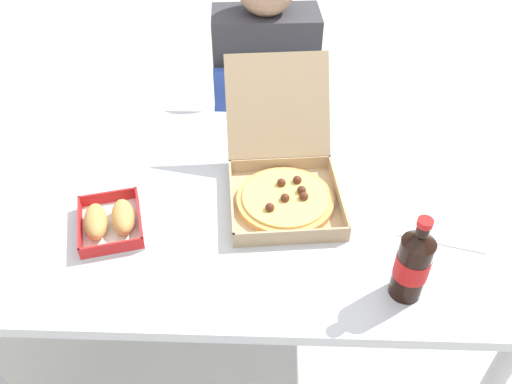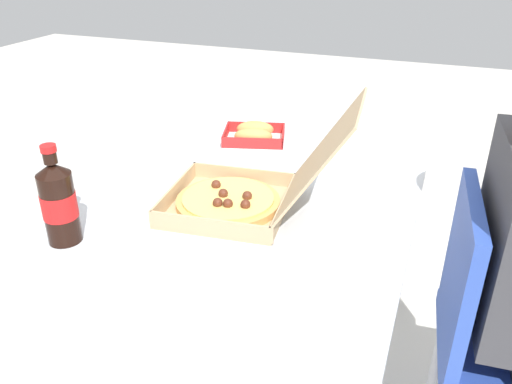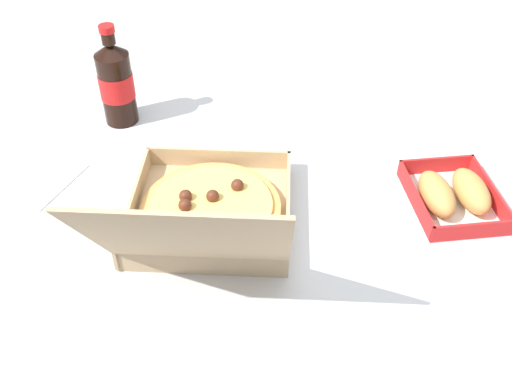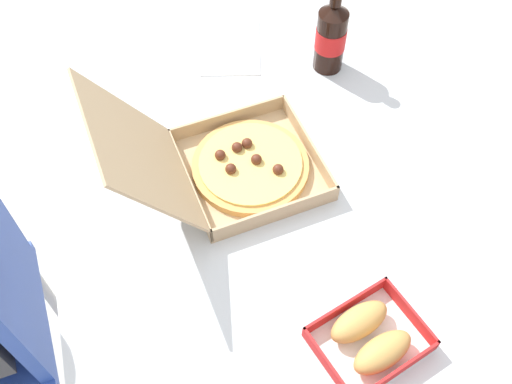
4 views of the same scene
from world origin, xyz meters
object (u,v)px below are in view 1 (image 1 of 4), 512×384
(chair, at_px, (264,135))
(diner_person, at_px, (264,80))
(bread_side_box, at_px, (110,221))
(paper_menu, at_px, (442,223))
(cola_bottle, at_px, (413,264))
(pizza_box_open, at_px, (284,183))

(chair, bearing_deg, diner_person, 94.44)
(bread_side_box, bearing_deg, paper_menu, 2.82)
(diner_person, distance_m, bread_side_box, 0.91)
(chair, relative_size, cola_bottle, 3.71)
(chair, bearing_deg, cola_bottle, -70.87)
(diner_person, xyz_separation_m, paper_menu, (0.47, -0.79, 0.05))
(diner_person, xyz_separation_m, bread_side_box, (-0.37, -0.83, 0.08))
(bread_side_box, distance_m, paper_menu, 0.83)
(pizza_box_open, bearing_deg, chair, 95.53)
(paper_menu, bearing_deg, pizza_box_open, -178.38)
(bread_side_box, relative_size, paper_menu, 1.07)
(chair, height_order, bread_side_box, chair)
(chair, xyz_separation_m, pizza_box_open, (0.06, -0.63, 0.30))
(diner_person, relative_size, paper_menu, 5.48)
(diner_person, relative_size, cola_bottle, 5.14)
(paper_menu, bearing_deg, cola_bottle, -106.61)
(bread_side_box, xyz_separation_m, paper_menu, (0.83, 0.04, -0.02))
(chair, distance_m, bread_side_box, 0.90)
(bread_side_box, bearing_deg, diner_person, 66.21)
(chair, distance_m, pizza_box_open, 0.70)
(cola_bottle, bearing_deg, bread_side_box, 165.93)
(pizza_box_open, height_order, paper_menu, pizza_box_open)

